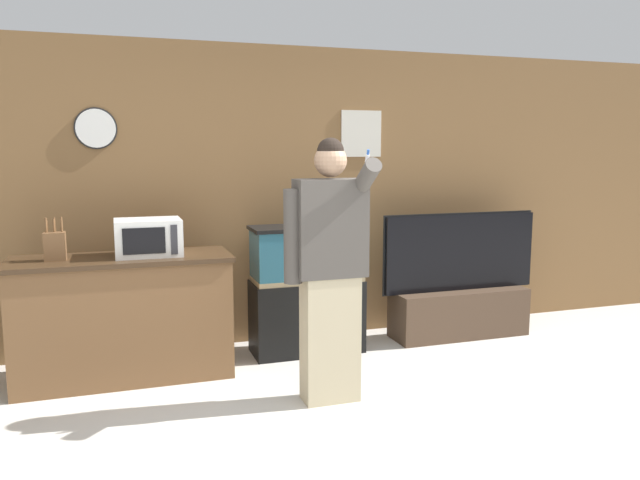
{
  "coord_description": "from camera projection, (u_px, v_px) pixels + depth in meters",
  "views": [
    {
      "loc": [
        -1.37,
        -2.86,
        1.72
      ],
      "look_at": [
        0.05,
        1.46,
        1.05
      ],
      "focal_mm": 35.0,
      "sensor_mm": 36.0,
      "label": 1
    }
  ],
  "objects": [
    {
      "name": "tv_on_stand",
      "position": [
        459.0,
        300.0,
        5.74
      ],
      "size": [
        1.52,
        0.4,
        1.14
      ],
      "color": "#4C3828",
      "rests_on": "ground_plane"
    },
    {
      "name": "aquarium_on_stand",
      "position": [
        307.0,
        289.0,
        5.26
      ],
      "size": [
        0.93,
        0.4,
        1.08
      ],
      "color": "black",
      "rests_on": "ground_plane"
    },
    {
      "name": "ground_plane",
      "position": [
        396.0,
        470.0,
        3.36
      ],
      "size": [
        18.0,
        18.0,
        0.0
      ],
      "primitive_type": "plane",
      "color": "beige"
    },
    {
      "name": "counter_island",
      "position": [
        124.0,
        318.0,
        4.66
      ],
      "size": [
        1.59,
        0.61,
        0.93
      ],
      "color": "brown",
      "rests_on": "ground_plane"
    },
    {
      "name": "knife_block",
      "position": [
        55.0,
        246.0,
        4.43
      ],
      "size": [
        0.14,
        0.11,
        0.31
      ],
      "color": "brown",
      "rests_on": "counter_island"
    },
    {
      "name": "person_standing",
      "position": [
        329.0,
        267.0,
        4.17
      ],
      "size": [
        0.56,
        0.43,
        1.79
      ],
      "color": "#BCAD89",
      "rests_on": "ground_plane"
    },
    {
      "name": "microwave",
      "position": [
        148.0,
        237.0,
        4.64
      ],
      "size": [
        0.48,
        0.37,
        0.27
      ],
      "color": "white",
      "rests_on": "counter_island"
    },
    {
      "name": "wall_back_paneled",
      "position": [
        277.0,
        196.0,
        5.54
      ],
      "size": [
        10.0,
        0.08,
        2.6
      ],
      "color": "brown",
      "rests_on": "ground_plane"
    }
  ]
}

